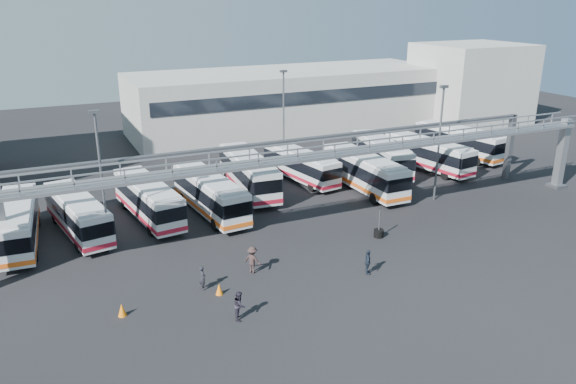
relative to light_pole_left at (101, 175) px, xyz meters
name	(u,v)px	position (x,y,z in m)	size (l,w,h in m)	color
ground	(361,255)	(16.00, -8.00, -5.73)	(140.00, 140.00, 0.00)	black
gantry	(323,159)	(16.00, -2.13, -0.22)	(51.40, 5.15, 7.10)	gray
warehouse	(289,100)	(28.00, 30.00, -1.73)	(42.00, 14.00, 8.00)	#9E9E99
building_right	(471,83)	(54.00, 24.00, -0.23)	(14.00, 12.00, 11.00)	#B2B2AD
light_pole_left	(101,175)	(0.00, 0.00, 0.00)	(0.70, 0.35, 10.21)	#4C4F54
light_pole_mid	(439,137)	(28.00, -1.00, 0.00)	(0.70, 0.35, 10.21)	#4C4F54
light_pole_back	(284,114)	(20.00, 14.00, 0.00)	(0.70, 0.35, 10.21)	#4C4F54
bus_0	(18,222)	(-5.74, 3.98, -3.96)	(3.07, 10.66, 3.20)	silver
bus_1	(78,213)	(-1.61, 4.28, -4.01)	(4.16, 10.47, 3.10)	silver
bus_2	(148,198)	(3.89, 5.13, -3.95)	(3.78, 10.79, 3.21)	silver
bus_3	(210,193)	(8.79, 4.09, -3.92)	(3.52, 10.97, 3.27)	silver
bus_4	(249,172)	(13.75, 8.09, -3.80)	(3.49, 11.63, 3.48)	silver
bus_5	(301,165)	(19.55, 8.93, -4.05)	(3.90, 10.22, 3.03)	silver
bus_6	(364,171)	(23.63, 3.93, -3.83)	(2.67, 11.29, 3.43)	silver
bus_7	(381,154)	(28.51, 8.35, -3.88)	(4.73, 11.30, 3.35)	silver
bus_8	(428,153)	(33.26, 6.72, -3.94)	(4.13, 10.87, 3.22)	silver
bus_9	(459,141)	(39.64, 9.33, -3.86)	(4.43, 11.38, 3.37)	silver
pedestrian_a	(202,278)	(4.46, -8.05, -4.94)	(0.58, 0.38, 1.58)	black
pedestrian_b	(240,305)	(5.39, -12.18, -4.88)	(0.83, 0.64, 1.70)	black
pedestrian_c	(253,260)	(8.10, -7.28, -4.80)	(1.19, 0.69, 1.85)	#332322
pedestrian_d	(368,262)	(14.87, -10.61, -4.88)	(0.99, 0.41, 1.70)	#1A222F
cone_left	(219,289)	(5.19, -9.09, -5.36)	(0.46, 0.46, 0.73)	orange
cone_right	(122,310)	(-0.61, -9.11, -5.34)	(0.49, 0.49, 0.78)	orange
tire_stack	(379,233)	(18.88, -5.88, -5.36)	(0.76, 0.76, 2.16)	black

